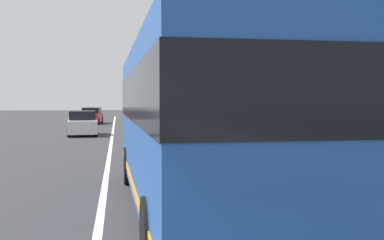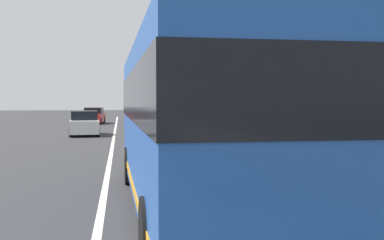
{
  "view_description": "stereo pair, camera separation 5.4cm",
  "coord_description": "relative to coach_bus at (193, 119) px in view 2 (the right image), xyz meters",
  "views": [
    {
      "loc": [
        -0.65,
        -0.34,
        2.25
      ],
      "look_at": [
        8.61,
        -1.82,
        1.86
      ],
      "focal_mm": 43.69,
      "sensor_mm": 36.0,
      "label": 1
    },
    {
      "loc": [
        -0.66,
        -0.4,
        2.25
      ],
      "look_at": [
        8.61,
        -1.82,
        1.86
      ],
      "focal_mm": 43.69,
      "sensor_mm": 36.0,
      "label": 2
    }
  ],
  "objects": [
    {
      "name": "sidewalk_curb",
      "position": [
        1.3,
        -4.58,
        -1.81
      ],
      "size": [
        110.0,
        3.6,
        0.14
      ],
      "primitive_type": "cube",
      "color": "#9E998E",
      "rests_on": "ground"
    },
    {
      "name": "lane_divider_line",
      "position": [
        1.3,
        1.85,
        -1.87
      ],
      "size": [
        110.0,
        0.16,
        0.01
      ],
      "primitive_type": "cube",
      "color": "silver",
      "rests_on": "ground"
    },
    {
      "name": "coach_bus",
      "position": [
        0.0,
        0.0,
        0.0
      ],
      "size": [
        10.36,
        2.71,
        3.29
      ],
      "rotation": [
        0.0,
        0.0,
        0.02
      ],
      "color": "#1E4C9E",
      "rests_on": "ground"
    },
    {
      "name": "car_ahead_same_lane",
      "position": [
        34.35,
        -0.17,
        -1.2
      ],
      "size": [
        4.31,
        1.96,
        1.41
      ],
      "rotation": [
        0.0,
        0.0,
        0.04
      ],
      "color": "navy",
      "rests_on": "ground"
    },
    {
      "name": "car_side_street",
      "position": [
        36.7,
        3.97,
        -1.14
      ],
      "size": [
        4.78,
        2.07,
        1.57
      ],
      "rotation": [
        0.0,
        0.0,
        3.07
      ],
      "color": "red",
      "rests_on": "ground"
    },
    {
      "name": "car_far_distant",
      "position": [
        21.4,
        3.74,
        -1.13
      ],
      "size": [
        4.22,
        2.06,
        1.58
      ],
      "rotation": [
        0.0,
        0.0,
        3.21
      ],
      "color": "silver",
      "rests_on": "ground"
    },
    {
      "name": "roadside_tree_mid_block",
      "position": [
        4.58,
        -4.15,
        2.62
      ],
      "size": [
        2.99,
        2.99,
        6.03
      ],
      "color": "brown",
      "rests_on": "ground"
    },
    {
      "name": "roadside_tree_far_block",
      "position": [
        10.53,
        -5.09,
        3.28
      ],
      "size": [
        4.26,
        4.26,
        7.32
      ],
      "color": "brown",
      "rests_on": "ground"
    }
  ]
}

